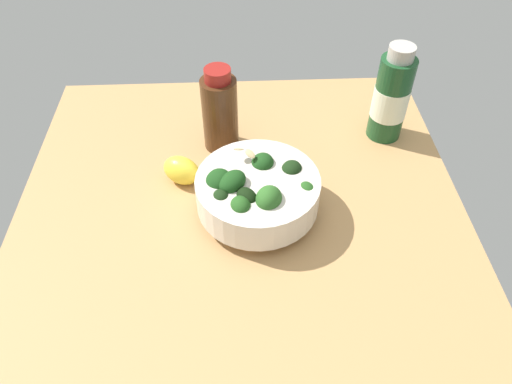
% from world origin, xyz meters
% --- Properties ---
extents(ground_plane, '(0.67, 0.67, 0.04)m').
position_xyz_m(ground_plane, '(0.00, 0.00, -0.02)').
color(ground_plane, tan).
extents(bowl_of_broccoli, '(0.18, 0.18, 0.09)m').
position_xyz_m(bowl_of_broccoli, '(0.02, -0.02, 0.04)').
color(bowl_of_broccoli, silver).
rests_on(bowl_of_broccoli, ground_plane).
extents(lemon_wedge, '(0.07, 0.06, 0.05)m').
position_xyz_m(lemon_wedge, '(-0.09, 0.06, 0.02)').
color(lemon_wedge, yellow).
rests_on(lemon_wedge, ground_plane).
extents(bottle_tall, '(0.06, 0.06, 0.17)m').
position_xyz_m(bottle_tall, '(0.25, 0.16, 0.08)').
color(bottle_tall, '#194723').
rests_on(bottle_tall, ground_plane).
extents(bottle_short, '(0.06, 0.06, 0.15)m').
position_xyz_m(bottle_short, '(-0.03, 0.14, 0.07)').
color(bottle_short, '#472814').
rests_on(bottle_short, ground_plane).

